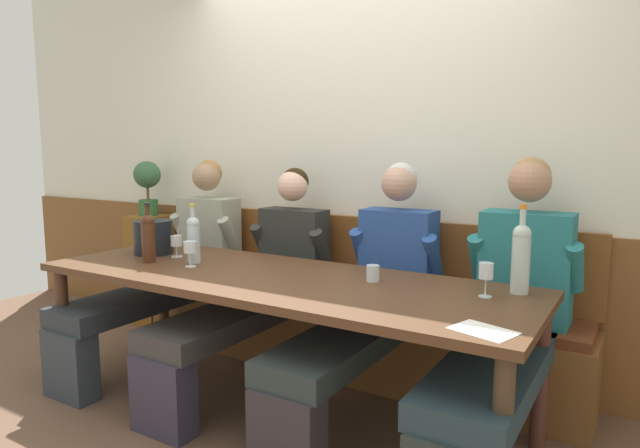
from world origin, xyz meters
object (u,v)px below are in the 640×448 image
Objects in this scene: wine_glass_center_rear at (176,242)px; wine_glass_mid_right at (195,233)px; wine_bottle_green_tall at (193,238)px; wine_glass_center_front at (151,232)px; wine_glass_near_bucket at (190,249)px; potted_plant at (147,182)px; wine_bottle_clear_water at (521,256)px; water_tumbler_right at (373,273)px; wall_bench at (341,325)px; person_right_seat at (509,311)px; ice_bucket at (153,237)px; wine_bottle_amber_mid at (148,236)px; person_center_right_seat at (171,265)px; person_center_left_seat at (256,284)px; person_left_seat at (369,295)px; wine_glass_left_end at (486,273)px; dining_table at (274,289)px.

wine_glass_center_rear is 0.27m from wine_glass_mid_right.
wine_glass_center_front is at bearing 161.16° from wine_bottle_green_tall.
potted_plant reaches higher than wine_glass_near_bucket.
wine_bottle_clear_water is (1.68, 0.27, 0.02)m from wine_bottle_green_tall.
wine_glass_center_rear is 1.61× the size of water_tumbler_right.
wall_bench is at bearing 131.15° from water_tumbler_right.
person_right_seat reaches higher than ice_bucket.
ice_bucket is 0.20m from wine_glass_center_front.
wine_glass_center_front reaches higher than wine_glass_near_bucket.
wine_bottle_green_tall is 0.45m from wine_glass_mid_right.
wine_glass_center_front is (-0.56, 0.19, -0.04)m from wine_bottle_green_tall.
wine_bottle_amber_mid is 0.29m from wine_glass_near_bucket.
person_center_right_seat is 3.86× the size of wine_bottle_amber_mid.
wine_bottle_amber_mid reaches higher than wine_glass_center_rear.
wine_glass_near_bucket reaches higher than water_tumbler_right.
person_center_left_seat is at bearing 5.30° from wine_glass_center_front.
wall_bench is at bearing 21.99° from wine_glass_mid_right.
wine_glass_mid_right is (-0.53, 0.06, 0.25)m from person_center_left_seat.
wine_glass_center_front is (-0.33, 0.31, -0.04)m from wine_bottle_amber_mid.
person_center_left_seat is 3.88× the size of wine_bottle_green_tall.
ice_bucket reaches higher than wine_glass_mid_right.
person_center_right_seat is at bearing 173.99° from water_tumbler_right.
wine_bottle_clear_water is at bearing 2.03° from wine_glass_center_front.
potted_plant is at bearing 147.07° from wine_glass_near_bucket.
wine_glass_center_front is (-0.78, -0.07, 0.25)m from person_center_left_seat.
person_left_seat reaches higher than wall_bench.
wine_glass_left_end is 2.82m from potted_plant.
wine_glass_left_end is 0.54m from water_tumbler_right.
wall_bench is 1.26m from ice_bucket.
person_right_seat is at bearing 2.03° from person_center_left_seat.
wine_bottle_green_tall is at bearing -130.51° from person_center_left_seat.
wine_glass_near_bucket is (-1.57, -0.40, 0.20)m from person_right_seat.
person_left_seat reaches higher than potted_plant.
dining_table is 1.99× the size of person_center_right_seat.
ice_bucket is 0.49m from wine_glass_near_bucket.
potted_plant reaches higher than wall_bench.
wine_glass_center_front is at bearing 161.16° from wine_glass_center_rear.
person_center_left_seat is at bearing 140.66° from dining_table.
potted_plant reaches higher than wine_bottle_green_tall.
wine_glass_center_front is 1.60m from water_tumbler_right.
water_tumbler_right is at bearing -167.76° from wine_bottle_clear_water.
wine_glass_left_end and wine_glass_mid_right have the same top height.
wine_glass_left_end is at bearing -14.45° from person_left_seat.
wine_bottle_amber_mid is 2.16× the size of wine_glass_center_front.
person_center_right_seat is at bearing 149.75° from wine_bottle_green_tall.
person_center_right_seat is 1.00× the size of person_left_seat.
potted_plant is (-0.86, 0.39, 0.28)m from wine_glass_mid_right.
water_tumbler_right is (1.04, 0.13, -0.10)m from wine_bottle_green_tall.
dining_table is (0.00, -0.69, 0.38)m from wall_bench.
wine_bottle_clear_water is (1.46, 0.01, 0.31)m from person_center_left_seat.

